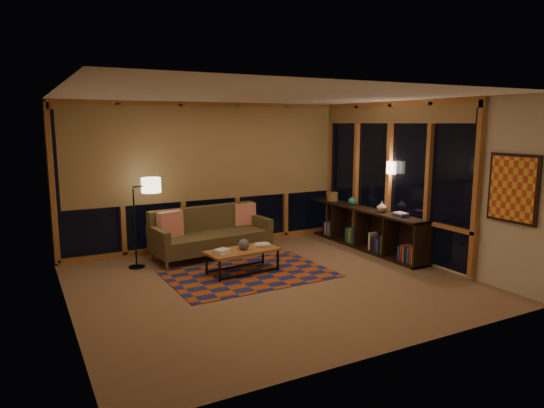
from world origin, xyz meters
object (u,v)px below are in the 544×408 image
sofa (212,233)px  bookshelf (363,228)px  floor_lamp (135,224)px  coffee_table (243,261)px

sofa → bookshelf: bearing=-22.0°
sofa → floor_lamp: 1.37m
floor_lamp → sofa: bearing=-16.8°
coffee_table → sofa: bearing=87.8°
sofa → bookshelf: size_ratio=0.67×
floor_lamp → bookshelf: bearing=-29.4°
bookshelf → coffee_table: bearing=-172.3°
sofa → coffee_table: size_ratio=1.81×
floor_lamp → bookshelf: 4.14m
coffee_table → bookshelf: bearing=1.7°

